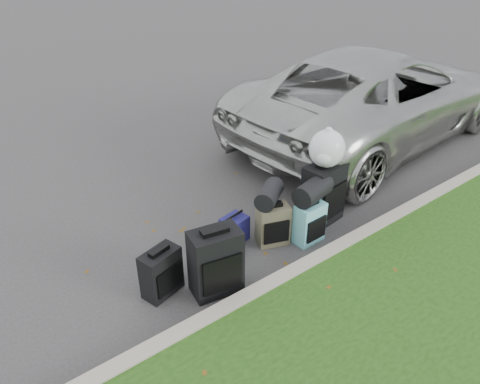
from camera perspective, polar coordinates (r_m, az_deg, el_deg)
ground at (r=6.22m, az=1.86°, el=-4.82°), size 120.00×120.00×0.00m
curb at (r=5.60m, az=8.41°, el=-8.86°), size 120.00×0.18×0.15m
suv at (r=8.94m, az=16.19°, el=11.30°), size 6.13×3.22×1.64m
suitcase_small_black at (r=5.21m, az=-9.59°, el=-9.66°), size 0.49×0.35×0.55m
suitcase_large_black_left at (r=5.10m, az=-2.98°, el=-8.54°), size 0.59×0.42×0.78m
suitcase_olive at (r=5.89m, az=4.02°, el=-3.98°), size 0.45×0.36×0.54m
suitcase_teal at (r=5.96m, az=8.45°, el=-3.76°), size 0.39×0.24×0.54m
suitcase_large_black_right at (r=6.31m, az=10.12°, el=-0.17°), size 0.60×0.40×0.85m
tote_green at (r=5.73m, az=-2.21°, el=-6.36°), size 0.32×0.27×0.32m
tote_navy at (r=5.97m, az=-0.67°, el=-4.54°), size 0.36×0.31×0.34m
duffel_left at (r=5.74m, az=3.59°, el=-0.30°), size 0.53×0.46×0.25m
duffel_right at (r=5.82m, az=8.84°, el=0.12°), size 0.56×0.39×0.28m
trash_bag at (r=6.01m, az=10.57°, el=5.24°), size 0.47×0.47×0.47m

